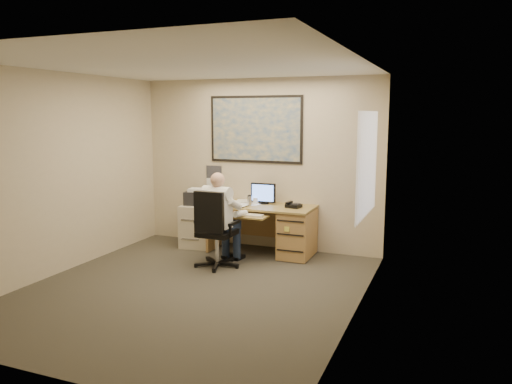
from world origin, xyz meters
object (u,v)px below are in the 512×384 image
at_px(office_chair, 216,245).
at_px(person, 218,220).
at_px(filing_cabinet, 199,221).
at_px(desk, 283,227).

relative_size(office_chair, person, 0.83).
xyz_separation_m(filing_cabinet, person, (0.77, -0.86, 0.26)).
relative_size(filing_cabinet, person, 0.71).
distance_m(desk, filing_cabinet, 1.45).
xyz_separation_m(desk, filing_cabinet, (-1.45, -0.01, -0.03)).
distance_m(filing_cabinet, office_chair, 1.22).
distance_m(desk, person, 1.13).
bearing_deg(person, office_chair, -82.50).
distance_m(office_chair, person, 0.36).
height_order(filing_cabinet, office_chair, office_chair).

